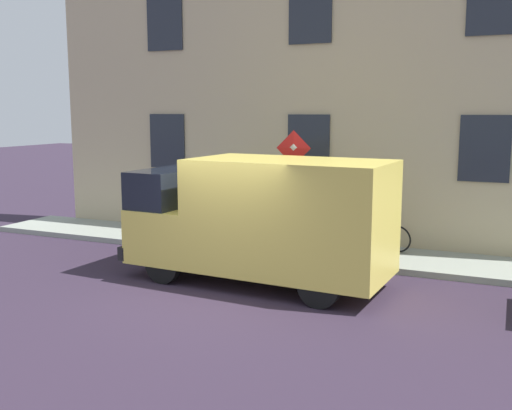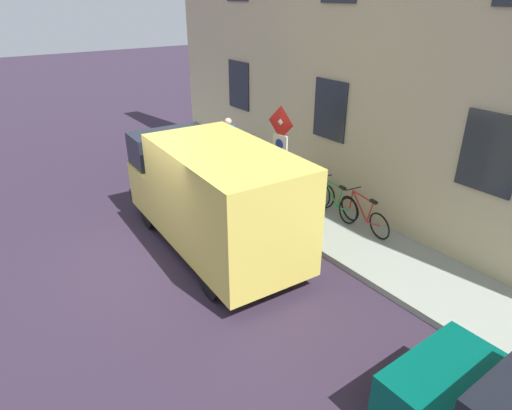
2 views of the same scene
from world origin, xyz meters
TOP-DOWN VIEW (x-y plane):
  - ground_plane at (0.00, 0.00)m, footprint 80.00×80.00m
  - sidewalk_slab at (3.60, 0.00)m, footprint 2.04×17.16m
  - building_facade at (4.96, 0.00)m, footprint 0.75×15.16m
  - sign_post_stacked at (2.78, -0.28)m, footprint 0.17×0.56m
  - delivery_van at (0.87, -0.33)m, footprint 2.30×5.43m
  - bicycle_red at (4.07, -1.88)m, footprint 0.47×1.71m
  - bicycle_green at (4.07, -0.91)m, footprint 0.46×1.71m
  - bicycle_black at (4.07, 0.06)m, footprint 0.50×1.71m
  - pedestrian at (3.55, 3.21)m, footprint 0.47×0.39m
  - litter_bin at (2.93, -0.65)m, footprint 0.44×0.44m

SIDE VIEW (x-z plane):
  - ground_plane at x=0.00m, z-range 0.00..0.00m
  - sidewalk_slab at x=3.60m, z-range 0.00..0.14m
  - bicycle_red at x=4.07m, z-range 0.07..0.96m
  - bicycle_green at x=4.07m, z-range 0.07..0.96m
  - bicycle_black at x=4.07m, z-range 0.07..0.96m
  - litter_bin at x=2.93m, z-range 0.14..1.04m
  - pedestrian at x=3.55m, z-range 0.21..1.93m
  - delivery_van at x=0.87m, z-range 0.08..2.58m
  - sign_post_stacked at x=2.78m, z-range 0.49..3.21m
  - building_facade at x=4.96m, z-range 0.00..8.05m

